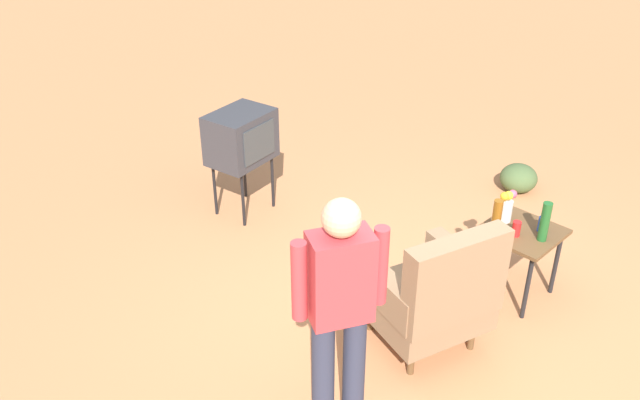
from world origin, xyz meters
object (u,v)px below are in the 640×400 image
object	(u,v)px
bottle_tall_amber	(497,218)
side_table	(520,240)
tv_on_stand	(241,138)
soda_can_blue	(542,224)
flower_vase	(507,205)
bottle_wine_green	(545,222)
soda_can_red	(516,229)
armchair	(433,292)
person_standing	(340,306)

from	to	relation	value
bottle_tall_amber	side_table	bearing A→B (deg)	149.67
side_table	bottle_tall_amber	world-z (taller)	bottle_tall_amber
side_table	bottle_tall_amber	xyz separation A→B (m)	(0.21, -0.12, 0.24)
tv_on_stand	soda_can_blue	world-z (taller)	tv_on_stand
bottle_tall_amber	flower_vase	world-z (taller)	bottle_tall_amber
tv_on_stand	bottle_wine_green	world-z (taller)	tv_on_stand
tv_on_stand	soda_can_blue	distance (m)	2.79
tv_on_stand	soda_can_red	distance (m)	2.63
side_table	bottle_tall_amber	distance (m)	0.34
armchair	person_standing	world-z (taller)	person_standing
person_standing	flower_vase	distance (m)	2.02
soda_can_red	bottle_tall_amber	world-z (taller)	bottle_tall_amber
soda_can_red	bottle_wine_green	xyz separation A→B (m)	(-0.09, 0.17, 0.10)
bottle_tall_amber	flower_vase	bearing A→B (deg)	-168.11
armchair	bottle_tall_amber	world-z (taller)	armchair
bottle_tall_amber	soda_can_blue	size ratio (longest dim) A/B	2.46
armchair	flower_vase	world-z (taller)	armchair
bottle_wine_green	flower_vase	distance (m)	0.35
soda_can_red	bottle_tall_amber	bearing A→B (deg)	-49.50
bottle_tall_amber	flower_vase	size ratio (longest dim) A/B	1.13
armchair	side_table	bearing A→B (deg)	174.30
side_table	soda_can_red	bearing A→B (deg)	-0.02
bottle_wine_green	flower_vase	world-z (taller)	bottle_wine_green
tv_on_stand	person_standing	size ratio (longest dim) A/B	0.63
bottle_tall_amber	soda_can_blue	world-z (taller)	bottle_tall_amber
soda_can_red	soda_can_blue	xyz separation A→B (m)	(-0.20, 0.11, 0.00)
person_standing	soda_can_blue	bearing A→B (deg)	174.55
bottle_wine_green	flower_vase	xyz separation A→B (m)	(-0.05, -0.34, -0.01)
bottle_tall_amber	soda_can_blue	bearing A→B (deg)	142.34
soda_can_red	tv_on_stand	bearing A→B (deg)	-77.36
armchair	side_table	distance (m)	1.01
person_standing	soda_can_red	size ratio (longest dim) A/B	13.44
person_standing	side_table	bearing A→B (deg)	177.45
person_standing	bottle_wine_green	world-z (taller)	person_standing
armchair	bottle_wine_green	xyz separation A→B (m)	(-0.99, 0.27, 0.26)
side_table	bottle_tall_amber	size ratio (longest dim) A/B	1.99
person_standing	soda_can_blue	distance (m)	2.10
flower_vase	tv_on_stand	bearing A→B (deg)	-73.51
tv_on_stand	person_standing	bearing A→B (deg)	62.31
soda_can_blue	flower_vase	bearing A→B (deg)	-77.45
bottle_tall_amber	bottle_wine_green	distance (m)	0.35
soda_can_red	bottle_tall_amber	size ratio (longest dim) A/B	0.41
soda_can_red	flower_vase	size ratio (longest dim) A/B	0.46
armchair	flower_vase	bearing A→B (deg)	-176.10
side_table	tv_on_stand	world-z (taller)	tv_on_stand
soda_can_red	flower_vase	bearing A→B (deg)	-127.81
bottle_tall_amber	tv_on_stand	bearing A→B (deg)	-79.07
bottle_tall_amber	bottle_wine_green	world-z (taller)	bottle_wine_green
soda_can_red	soda_can_blue	distance (m)	0.22
soda_can_blue	flower_vase	world-z (taller)	flower_vase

